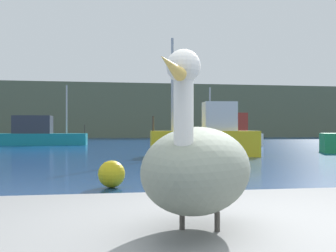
% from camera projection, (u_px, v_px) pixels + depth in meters
% --- Properties ---
extents(hillside_backdrop, '(140.00, 10.57, 7.81)m').
position_uv_depth(hillside_backdrop, '(92.00, 111.00, 68.25)').
color(hillside_backdrop, '#5B664C').
rests_on(hillside_backdrop, ground).
extents(pelican, '(0.93, 1.32, 0.91)m').
position_uv_depth(pelican, '(197.00, 168.00, 2.39)').
color(pelican, gray).
rests_on(pelican, pier_dock).
extents(fishing_boat_white, '(4.95, 1.85, 4.42)m').
position_uv_depth(fishing_boat_white, '(231.00, 135.00, 34.30)').
color(fishing_boat_white, white).
rests_on(fishing_boat_white, ground).
extents(fishing_boat_teal, '(8.07, 2.83, 4.80)m').
position_uv_depth(fishing_boat_teal, '(35.00, 134.00, 36.08)').
color(fishing_boat_teal, teal).
rests_on(fishing_boat_teal, ground).
extents(fishing_boat_yellow, '(5.14, 2.18, 5.54)m').
position_uv_depth(fishing_boat_yellow, '(207.00, 138.00, 21.30)').
color(fishing_boat_yellow, yellow).
rests_on(fishing_boat_yellow, ground).
extents(mooring_buoy, '(0.60, 0.60, 0.60)m').
position_uv_depth(mooring_buoy, '(112.00, 174.00, 10.04)').
color(mooring_buoy, yellow).
rests_on(mooring_buoy, ground).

